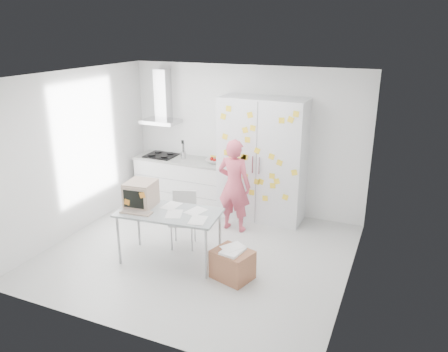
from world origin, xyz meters
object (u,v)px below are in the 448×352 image
at_px(person, 234,186).
at_px(chair, 184,215).
at_px(desk, 151,202).
at_px(cardboard_box, 232,264).

relative_size(person, chair, 1.82).
distance_m(desk, cardboard_box, 1.50).
bearing_deg(chair, cardboard_box, -48.31).
height_order(desk, cardboard_box, desk).
relative_size(desk, cardboard_box, 2.51).
height_order(chair, cardboard_box, chair).
bearing_deg(person, chair, 60.32).
bearing_deg(desk, chair, 60.02).
bearing_deg(desk, cardboard_box, -9.65).
relative_size(person, cardboard_box, 2.59).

